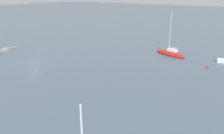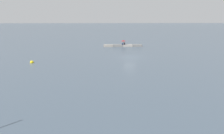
% 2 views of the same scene
% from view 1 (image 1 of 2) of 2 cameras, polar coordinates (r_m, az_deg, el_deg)
% --- Properties ---
extents(ground_plane, '(500.00, 500.00, 0.00)m').
position_cam_1_polar(ground_plane, '(52.31, -19.53, 0.95)').
color(ground_plane, '#475666').
extents(sailboat_red_mid, '(4.37, 8.69, 11.19)m').
position_cam_1_polar(sailboat_red_mid, '(57.42, 14.89, 3.36)').
color(sailboat_red_mid, red).
rests_on(sailboat_red_mid, ground_plane).
extents(mooring_buoy_mid, '(0.64, 0.64, 0.64)m').
position_cam_1_polar(mooring_buoy_mid, '(50.19, 23.41, -0.12)').
color(mooring_buoy_mid, red).
rests_on(mooring_buoy_mid, ground_plane).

